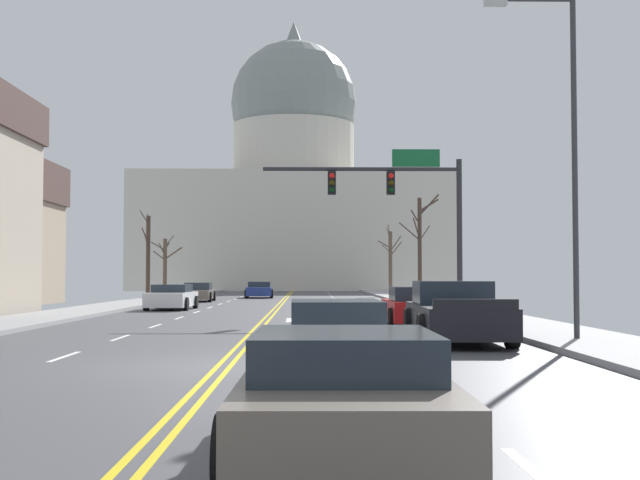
# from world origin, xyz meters

# --- Properties ---
(ground) EXTENTS (20.00, 180.00, 0.20)m
(ground) POSITION_xyz_m (0.00, -0.00, 0.02)
(ground) COLOR #49494E
(signal_gantry) EXTENTS (7.91, 0.41, 6.56)m
(signal_gantry) POSITION_xyz_m (5.36, 17.30, 4.79)
(signal_gantry) COLOR #28282D
(signal_gantry) RESTS_ON ground
(street_lamp_right) EXTENTS (2.29, 0.24, 8.59)m
(street_lamp_right) POSITION_xyz_m (7.92, 4.89, 5.18)
(street_lamp_right) COLOR #333338
(street_lamp_right) RESTS_ON ground
(capitol_building) EXTENTS (34.96, 18.09, 31.12)m
(capitol_building) POSITION_xyz_m (0.00, 79.99, 11.03)
(capitol_building) COLOR beige
(capitol_building) RESTS_ON ground
(sedan_near_00) EXTENTS (2.00, 4.39, 1.30)m
(sedan_near_00) POSITION_xyz_m (5.17, 12.68, 0.60)
(sedan_near_00) COLOR #B71414
(sedan_near_00) RESTS_ON ground
(pickup_truck_near_01) EXTENTS (2.43, 5.55, 1.54)m
(pickup_truck_near_01) POSITION_xyz_m (5.33, 5.54, 0.70)
(pickup_truck_near_01) COLOR black
(pickup_truck_near_01) RESTS_ON ground
(sedan_near_02) EXTENTS (1.98, 4.25, 1.27)m
(sedan_near_02) POSITION_xyz_m (2.03, -1.33, 0.61)
(sedan_near_02) COLOR silver
(sedan_near_02) RESTS_ON ground
(sedan_near_03) EXTENTS (2.09, 4.45, 1.19)m
(sedan_near_03) POSITION_xyz_m (1.88, -7.87, 0.57)
(sedan_near_03) COLOR #6B6056
(sedan_near_03) RESTS_ON ground
(sedan_oncoming_00) EXTENTS (2.21, 4.49, 1.23)m
(sedan_oncoming_00) POSITION_xyz_m (-5.10, 25.53, 0.59)
(sedan_oncoming_00) COLOR silver
(sedan_oncoming_00) RESTS_ON ground
(sedan_oncoming_01) EXTENTS (2.11, 4.69, 1.20)m
(sedan_oncoming_01) POSITION_xyz_m (-5.45, 38.10, 0.56)
(sedan_oncoming_01) COLOR #6B6056
(sedan_oncoming_01) RESTS_ON ground
(sedan_oncoming_02) EXTENTS (2.17, 4.31, 1.19)m
(sedan_oncoming_02) POSITION_xyz_m (-2.00, 46.42, 0.57)
(sedan_oncoming_02) COLOR navy
(sedan_oncoming_02) RESTS_ON ground
(bare_tree_00) EXTENTS (2.01, 1.56, 5.63)m
(bare_tree_00) POSITION_xyz_m (8.23, 50.94, 2.85)
(bare_tree_00) COLOR brown
(bare_tree_00) RESTS_ON ground
(bare_tree_01) EXTENTS (0.81, 2.07, 5.76)m
(bare_tree_01) POSITION_xyz_m (-8.98, 39.71, 2.98)
(bare_tree_01) COLOR #423328
(bare_tree_01) RESTS_ON ground
(bare_tree_02) EXTENTS (2.80, 1.74, 6.79)m
(bare_tree_02) POSITION_xyz_m (8.78, 37.47, 3.72)
(bare_tree_02) COLOR #423328
(bare_tree_02) RESTS_ON ground
(bare_tree_03) EXTENTS (2.40, 1.84, 4.46)m
(bare_tree_03) POSITION_xyz_m (-8.77, 45.15, 2.45)
(bare_tree_03) COLOR brown
(bare_tree_03) RESTS_ON ground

